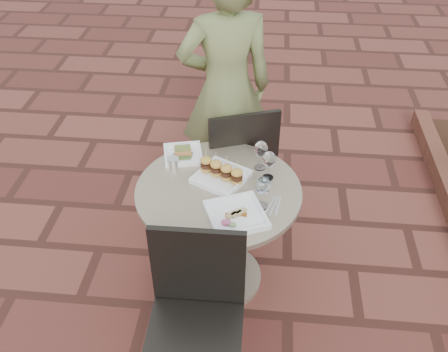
# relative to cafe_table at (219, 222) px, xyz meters

# --- Properties ---
(ground) EXTENTS (60.00, 60.00, 0.00)m
(ground) POSITION_rel_cafe_table_xyz_m (0.01, 0.17, -0.48)
(ground) COLOR brown
(ground) RESTS_ON ground
(cafe_table) EXTENTS (0.90, 0.90, 0.73)m
(cafe_table) POSITION_rel_cafe_table_xyz_m (0.00, 0.00, 0.00)
(cafe_table) COLOR gray
(cafe_table) RESTS_ON ground
(chair_far) EXTENTS (0.56, 0.56, 0.93)m
(chair_far) POSITION_rel_cafe_table_xyz_m (0.07, 0.55, 0.07)
(chair_far) COLOR black
(chair_far) RESTS_ON ground
(chair_near) EXTENTS (0.45, 0.45, 0.93)m
(chair_near) POSITION_rel_cafe_table_xyz_m (-0.04, -0.63, 0.07)
(chair_near) COLOR black
(chair_near) RESTS_ON ground
(diner) EXTENTS (0.72, 0.58, 1.72)m
(diner) POSITION_rel_cafe_table_xyz_m (-0.04, 0.85, 0.38)
(diner) COLOR olive
(diner) RESTS_ON ground
(plate_salmon) EXTENTS (0.26, 0.26, 0.06)m
(plate_salmon) POSITION_rel_cafe_table_xyz_m (-0.24, 0.28, 0.26)
(plate_salmon) COLOR white
(plate_salmon) RESTS_ON cafe_table
(plate_sliders) EXTENTS (0.35, 0.35, 0.17)m
(plate_sliders) POSITION_rel_cafe_table_xyz_m (0.01, 0.09, 0.29)
(plate_sliders) COLOR white
(plate_sliders) RESTS_ON cafe_table
(plate_tuna) EXTENTS (0.36, 0.36, 0.03)m
(plate_tuna) POSITION_rel_cafe_table_xyz_m (0.11, -0.21, 0.26)
(plate_tuna) COLOR white
(plate_tuna) RESTS_ON cafe_table
(wine_glass_right) EXTENTS (0.08, 0.08, 0.18)m
(wine_glass_right) POSITION_rel_cafe_table_xyz_m (0.24, -0.12, 0.38)
(wine_glass_right) COLOR white
(wine_glass_right) RESTS_ON cafe_table
(wine_glass_mid) EXTENTS (0.08, 0.08, 0.18)m
(wine_glass_mid) POSITION_rel_cafe_table_xyz_m (0.21, 0.21, 0.37)
(wine_glass_mid) COLOR white
(wine_glass_mid) RESTS_ON cafe_table
(wine_glass_far) EXTENTS (0.07, 0.07, 0.17)m
(wine_glass_far) POSITION_rel_cafe_table_xyz_m (0.26, 0.12, 0.37)
(wine_glass_far) COLOR white
(wine_glass_far) RESTS_ON cafe_table
(steel_ramekin) EXTENTS (0.09, 0.09, 0.05)m
(steel_ramekin) POSITION_rel_cafe_table_xyz_m (-0.28, 0.18, 0.27)
(steel_ramekin) COLOR silver
(steel_ramekin) RESTS_ON cafe_table
(cutlery_set) EXTENTS (0.11, 0.18, 0.00)m
(cutlery_set) POSITION_rel_cafe_table_xyz_m (0.30, -0.11, 0.25)
(cutlery_set) COLOR silver
(cutlery_set) RESTS_ON cafe_table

